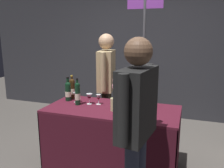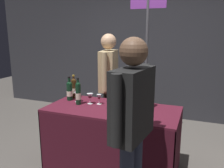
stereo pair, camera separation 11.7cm
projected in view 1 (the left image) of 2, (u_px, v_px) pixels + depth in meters
name	position (u px, v px, depth m)	size (l,w,h in m)	color
ground_plane	(112.00, 167.00, 3.00)	(12.00, 12.00, 0.00)	#514C47
back_partition	(146.00, 45.00, 4.66)	(7.20, 0.12, 2.88)	#2D2D33
tasting_table	(112.00, 127.00, 2.88)	(1.61, 0.75, 0.79)	#4C1423
featured_wine_bottle	(68.00, 91.00, 3.11)	(0.08, 0.08, 0.33)	black
display_bottle_0	(150.00, 95.00, 2.85)	(0.08, 0.08, 0.36)	#192333
display_bottle_1	(78.00, 93.00, 2.93)	(0.07, 0.07, 0.34)	black
display_bottle_2	(72.00, 88.00, 3.23)	(0.08, 0.08, 0.33)	#38230F
display_bottle_3	(120.00, 95.00, 2.91)	(0.07, 0.07, 0.32)	#192333
wine_glass_near_vendor	(98.00, 97.00, 2.95)	(0.06, 0.06, 0.13)	silver
wine_glass_mid	(76.00, 95.00, 3.04)	(0.08, 0.08, 0.13)	silver
wine_glass_near_taster	(89.00, 96.00, 2.96)	(0.08, 0.08, 0.14)	silver
flower_vase	(114.00, 102.00, 2.71)	(0.10, 0.10, 0.39)	tan
vendor_presenter	(106.00, 78.00, 3.51)	(0.29, 0.63, 1.67)	#4C4233
taster_foreground_right	(137.00, 117.00, 1.93)	(0.27, 0.64, 1.66)	#2D3347
booth_signpost	(144.00, 54.00, 3.67)	(0.55, 0.04, 2.23)	#47474C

